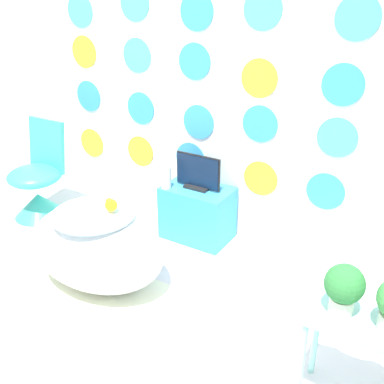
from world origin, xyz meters
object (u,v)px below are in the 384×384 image
(bathtub, at_px, (97,246))
(potted_plant_left, at_px, (344,287))
(vase, at_px, (166,177))
(tv, at_px, (198,174))
(chair, at_px, (38,188))

(bathtub, distance_m, potted_plant_left, 1.69)
(bathtub, height_order, vase, vase)
(tv, bearing_deg, bathtub, -107.71)
(tv, relative_size, vase, 1.90)
(bathtub, xyz_separation_m, potted_plant_left, (1.64, -0.14, 0.40))
(chair, bearing_deg, vase, 13.22)
(vase, distance_m, potted_plant_left, 1.81)
(potted_plant_left, bearing_deg, bathtub, 175.04)
(bathtub, bearing_deg, vase, 85.10)
(tv, distance_m, potted_plant_left, 1.70)
(bathtub, distance_m, chair, 1.21)
(tv, xyz_separation_m, vase, (-0.21, -0.12, -0.03))
(tv, bearing_deg, chair, -163.93)
(bathtub, distance_m, vase, 0.79)
(vase, relative_size, potted_plant_left, 0.81)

